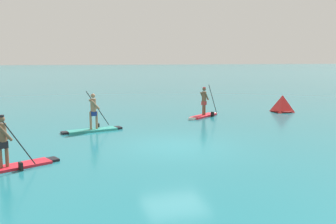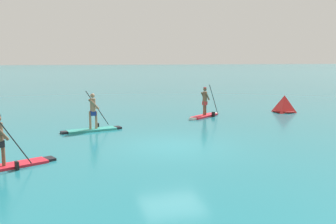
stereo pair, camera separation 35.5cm
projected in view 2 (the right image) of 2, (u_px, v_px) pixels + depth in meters
name	position (u px, v px, depth m)	size (l,w,h in m)	color
ground	(172.00, 146.00, 14.37)	(440.00, 440.00, 0.00)	#1E727F
paddleboarder_near_left	(6.00, 155.00, 11.37)	(2.88, 1.60, 1.77)	red
paddleboarder_mid_center	(93.00, 122.00, 17.34)	(2.92, 1.20, 1.93)	teal
paddleboarder_far_right	(205.00, 110.00, 21.57)	(2.47, 1.99, 1.98)	red
race_marker_buoy	(284.00, 105.00, 23.48)	(1.64, 1.64, 1.09)	red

